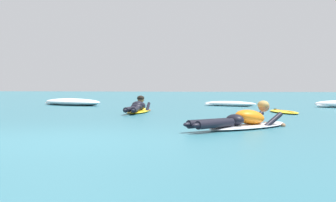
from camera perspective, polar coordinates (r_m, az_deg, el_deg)
name	(u,v)px	position (r m, az deg, el deg)	size (l,w,h in m)	color
ground_plane	(200,108)	(15.65, 4.26, -0.92)	(120.00, 120.00, 0.00)	#2D6B7A
surfer_near	(244,121)	(7.90, 9.94, -2.57)	(1.73, 2.31, 0.53)	silver
surfer_far	(138,108)	(12.76, -3.99, -0.91)	(0.90, 2.59, 0.54)	yellow
drifting_surfboard	(283,112)	(13.09, 14.87, -1.35)	(1.17, 1.99, 0.16)	yellow
whitewater_mid_left	(72,102)	(18.46, -12.41, -0.14)	(3.36, 2.28, 0.28)	white
whitewater_mid_right	(230,104)	(17.32, 8.08, -0.36)	(2.28, 1.21, 0.20)	white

